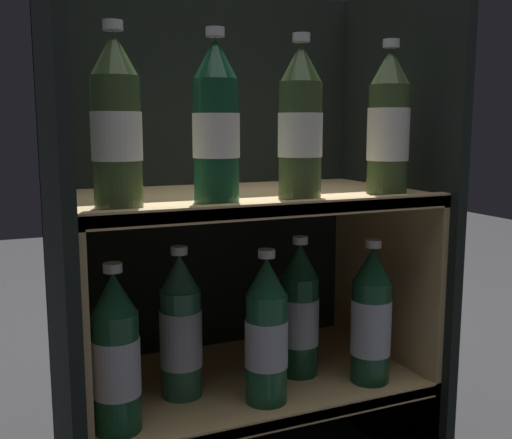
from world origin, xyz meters
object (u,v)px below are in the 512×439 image
Objects in this scene: bottle_upper_front_2 at (300,125)px; bottle_upper_front_3 at (388,126)px; bottle_upper_front_1 at (216,125)px; bottle_lower_front_0 at (116,357)px; bottle_lower_back_0 at (181,330)px; bottle_lower_front_2 at (371,319)px; bottle_lower_front_1 at (266,334)px; bottle_upper_front_0 at (116,125)px; bottle_lower_back_1 at (299,313)px.

bottle_upper_front_3 is at bearing 0.00° from bottle_upper_front_2.
bottle_upper_front_1 reaches higher than bottle_lower_front_0.
bottle_lower_front_2 is at bearing -13.59° from bottle_lower_back_0.
bottle_lower_front_0 is at bearing 180.00° from bottle_lower_front_1.
bottle_upper_front_3 is 0.35m from bottle_lower_front_2.
bottle_upper_front_0 is at bearing 0.00° from bottle_lower_front_0.
bottle_lower_front_0 is 1.00× the size of bottle_lower_front_2.
bottle_lower_back_0 is (0.13, 0.08, -0.00)m from bottle_lower_front_0.
bottle_lower_front_2 is at bearing -180.00° from bottle_upper_front_3.
bottle_lower_back_1 is at bearing 22.98° from bottle_upper_front_1.
bottle_lower_back_0 is at bearing 156.39° from bottle_upper_front_2.
bottle_lower_front_0 and bottle_lower_front_2 have the same top height.
bottle_upper_front_0 reaches higher than bottle_lower_back_1.
bottle_lower_front_1 is 0.15m from bottle_lower_back_0.
bottle_upper_front_1 is at bearing -64.11° from bottle_lower_back_0.
bottle_lower_back_0 is (-0.13, 0.08, -0.00)m from bottle_lower_front_1.
bottle_upper_front_3 reaches higher than bottle_lower_front_1.
bottle_lower_front_2 and bottle_lower_back_0 have the same top height.
bottle_upper_front_1 and bottle_upper_front_3 have the same top height.
bottle_upper_front_2 is (0.30, 0.00, -0.00)m from bottle_upper_front_0.
bottle_upper_front_1 is at bearing -157.02° from bottle_lower_back_1.
bottle_upper_front_0 is at bearing 180.00° from bottle_lower_front_2.
bottle_lower_front_0 is 1.00× the size of bottle_lower_back_0.
bottle_lower_front_2 and bottle_lower_back_1 have the same top height.
bottle_lower_front_1 is 0.13m from bottle_lower_back_1.
bottle_upper_front_0 reaches higher than bottle_lower_front_0.
bottle_lower_front_2 is (0.45, -0.00, -0.35)m from bottle_upper_front_0.
bottle_lower_front_1 is at bearing -0.00° from bottle_upper_front_0.
bottle_upper_front_2 and bottle_upper_front_3 have the same top height.
bottle_upper_front_1 is 0.36m from bottle_lower_front_1.
bottle_upper_front_0 reaches higher than bottle_lower_back_0.
bottle_lower_front_2 is at bearing -37.71° from bottle_lower_back_1.
bottle_lower_front_1 is at bearing -180.00° from bottle_upper_front_3.
bottle_upper_front_2 is at bearing 0.00° from bottle_lower_front_1.
bottle_lower_back_0 is at bearing 147.17° from bottle_lower_front_1.
bottle_upper_front_0 is at bearing 180.00° from bottle_upper_front_2.
bottle_upper_front_3 is (0.32, 0.00, -0.00)m from bottle_upper_front_1.
bottle_lower_front_2 is (0.30, -0.00, -0.35)m from bottle_upper_front_1.
bottle_upper_front_3 reaches higher than bottle_lower_back_1.
bottle_upper_front_1 and bottle_upper_front_2 have the same top height.
bottle_lower_front_0 and bottle_lower_front_1 have the same top height.
bottle_lower_front_0 is at bearing -180.00° from bottle_upper_front_3.
bottle_upper_front_2 is at bearing 0.00° from bottle_upper_front_0.
bottle_upper_front_0 is 0.35m from bottle_lower_front_0.
bottle_lower_front_1 is at bearing 180.00° from bottle_lower_front_2.
bottle_upper_front_3 reaches higher than bottle_lower_front_2.
bottle_upper_front_1 is 1.00× the size of bottle_upper_front_3.
bottle_upper_front_2 is 0.38m from bottle_lower_front_2.
bottle_lower_back_1 is at bearing 60.94° from bottle_upper_front_2.
bottle_lower_back_1 is (-0.13, 0.08, -0.35)m from bottle_upper_front_3.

